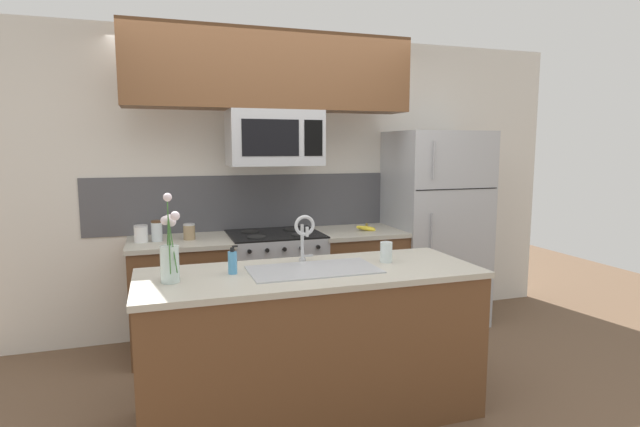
{
  "coord_description": "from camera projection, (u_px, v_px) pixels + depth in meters",
  "views": [
    {
      "loc": [
        -0.92,
        -3.1,
        1.64
      ],
      "look_at": [
        0.19,
        0.27,
        1.16
      ],
      "focal_mm": 28.0,
      "sensor_mm": 36.0,
      "label": 1
    }
  ],
  "objects": [
    {
      "name": "ground_plane",
      "position": [
        306.0,
        387.0,
        3.43
      ],
      "size": [
        10.0,
        10.0,
        0.0
      ],
      "primitive_type": "plane",
      "color": "brown"
    },
    {
      "name": "microwave",
      "position": [
        274.0,
        138.0,
        4.03
      ],
      "size": [
        0.74,
        0.4,
        0.44
      ],
      "color": "#A8AAAF"
    },
    {
      "name": "storage_jar_tall",
      "position": [
        141.0,
        234.0,
        3.81
      ],
      "size": [
        0.1,
        0.1,
        0.13
      ],
      "color": "silver",
      "rests_on": "back_counter_left"
    },
    {
      "name": "dish_soap_bottle",
      "position": [
        233.0,
        262.0,
        2.87
      ],
      "size": [
        0.06,
        0.05,
        0.16
      ],
      "color": "#4C93C6",
      "rests_on": "island_counter"
    },
    {
      "name": "storage_jar_medium",
      "position": [
        157.0,
        231.0,
        3.86
      ],
      "size": [
        0.08,
        0.08,
        0.16
      ],
      "color": "silver",
      "rests_on": "back_counter_left"
    },
    {
      "name": "refrigerator",
      "position": [
        434.0,
        228.0,
        4.64
      ],
      "size": [
        0.83,
        0.74,
        1.77
      ],
      "color": "#A8AAAF",
      "rests_on": "ground"
    },
    {
      "name": "splash_band",
      "position": [
        266.0,
        202.0,
        4.42
      ],
      "size": [
        3.03,
        0.01,
        0.48
      ],
      "primitive_type": "cube",
      "color": "#4C4C51",
      "rests_on": "rear_partition"
    },
    {
      "name": "sink_faucet",
      "position": [
        304.0,
        232.0,
        3.12
      ],
      "size": [
        0.14,
        0.14,
        0.31
      ],
      "color": "#B7BABF",
      "rests_on": "island_counter"
    },
    {
      "name": "storage_jar_short",
      "position": [
        189.0,
        232.0,
        3.92
      ],
      "size": [
        0.09,
        0.09,
        0.13
      ],
      "color": "#997F5B",
      "rests_on": "back_counter_left"
    },
    {
      "name": "kitchen_sink",
      "position": [
        314.0,
        281.0,
        2.97
      ],
      "size": [
        0.76,
        0.4,
        0.16
      ],
      "color": "#ADAFB5",
      "rests_on": "island_counter"
    },
    {
      "name": "banana_bunch",
      "position": [
        366.0,
        228.0,
        4.34
      ],
      "size": [
        0.19,
        0.12,
        0.08
      ],
      "color": "yellow",
      "rests_on": "back_counter_right"
    },
    {
      "name": "flower_vase",
      "position": [
        170.0,
        257.0,
        2.68
      ],
      "size": [
        0.11,
        0.2,
        0.49
      ],
      "color": "silver",
      "rests_on": "island_counter"
    },
    {
      "name": "rear_partition",
      "position": [
        297.0,
        184.0,
        4.55
      ],
      "size": [
        5.2,
        0.1,
        2.6
      ],
      "primitive_type": "cube",
      "color": "silver",
      "rests_on": "ground"
    },
    {
      "name": "island_counter",
      "position": [
        312.0,
        343.0,
        3.01
      ],
      "size": [
        2.01,
        0.76,
        0.91
      ],
      "color": "brown",
      "rests_on": "ground"
    },
    {
      "name": "upper_cabinet_band",
      "position": [
        272.0,
        71.0,
        3.92
      ],
      "size": [
        2.26,
        0.34,
        0.6
      ],
      "primitive_type": "cube",
      "color": "brown"
    },
    {
      "name": "back_counter_left",
      "position": [
        182.0,
        296.0,
        3.98
      ],
      "size": [
        0.8,
        0.65,
        0.91
      ],
      "color": "brown",
      "rests_on": "ground"
    },
    {
      "name": "back_counter_right",
      "position": [
        357.0,
        280.0,
        4.44
      ],
      "size": [
        0.76,
        0.65,
        0.91
      ],
      "color": "brown",
      "rests_on": "ground"
    },
    {
      "name": "stove_range",
      "position": [
        276.0,
        287.0,
        4.21
      ],
      "size": [
        0.76,
        0.64,
        0.93
      ],
      "color": "#A8AAAF",
      "rests_on": "ground"
    },
    {
      "name": "drinking_glass",
      "position": [
        386.0,
        252.0,
        3.16
      ],
      "size": [
        0.08,
        0.08,
        0.13
      ],
      "color": "silver",
      "rests_on": "island_counter"
    }
  ]
}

